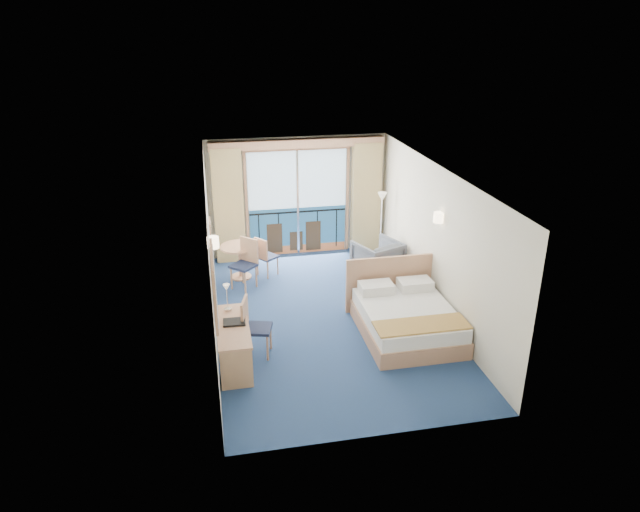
{
  "coord_description": "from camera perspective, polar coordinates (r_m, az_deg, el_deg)",
  "views": [
    {
      "loc": [
        -1.94,
        -8.96,
        5.02
      ],
      "look_at": [
        -0.09,
        0.2,
        1.15
      ],
      "focal_mm": 32.0,
      "sensor_mm": 36.0,
      "label": 1
    }
  ],
  "objects": [
    {
      "name": "pelmet",
      "position": [
        12.46,
        -2.25,
        11.2
      ],
      "size": [
        3.8,
        0.25,
        0.18
      ],
      "primitive_type": "cube",
      "color": "tan",
      "rests_on": "room_walls"
    },
    {
      "name": "table_chair_b",
      "position": [
        11.5,
        -7.41,
        -0.44
      ],
      "size": [
        0.62,
        0.62,
        1.02
      ],
      "rotation": [
        0.0,
        0.0,
        -0.77
      ],
      "color": "#1B2441",
      "rests_on": "ground"
    },
    {
      "name": "desk_lamp",
      "position": [
        9.23,
        -9.31,
        -3.57
      ],
      "size": [
        0.12,
        0.12,
        0.44
      ],
      "color": "silver",
      "rests_on": "desk"
    },
    {
      "name": "mirror",
      "position": [
        8.23,
        -10.55,
        -2.84
      ],
      "size": [
        0.05,
        1.25,
        0.95
      ],
      "color": "tan",
      "rests_on": "room_walls"
    },
    {
      "name": "phone",
      "position": [
        10.95,
        9.57,
        -1.51
      ],
      "size": [
        0.22,
        0.19,
        0.08
      ],
      "primitive_type": "cube",
      "rotation": [
        0.0,
        0.0,
        -0.32
      ],
      "color": "silver",
      "rests_on": "nightstand"
    },
    {
      "name": "desk",
      "position": [
        8.76,
        -8.47,
        -9.81
      ],
      "size": [
        0.5,
        1.44,
        0.68
      ],
      "color": "tan",
      "rests_on": "ground"
    },
    {
      "name": "room_walls",
      "position": [
        9.72,
        0.78,
        3.03
      ],
      "size": [
        4.04,
        6.54,
        2.72
      ],
      "color": "silver",
      "rests_on": "ground"
    },
    {
      "name": "curtain_right",
      "position": [
        13.07,
        4.61,
        5.79
      ],
      "size": [
        0.65,
        0.22,
        2.55
      ],
      "primitive_type": "cube",
      "color": "tan",
      "rests_on": "room_walls"
    },
    {
      "name": "wall_print",
      "position": [
        10.01,
        -10.88,
        2.12
      ],
      "size": [
        0.04,
        0.42,
        0.52
      ],
      "color": "tan",
      "rests_on": "room_walls"
    },
    {
      "name": "folder",
      "position": [
        8.99,
        -8.57,
        -6.55
      ],
      "size": [
        0.35,
        0.27,
        0.03
      ],
      "primitive_type": "cube",
      "rotation": [
        0.0,
        0.0,
        -0.04
      ],
      "color": "black",
      "rests_on": "desk"
    },
    {
      "name": "balcony_door",
      "position": [
        12.93,
        -2.27,
        5.04
      ],
      "size": [
        2.36,
        0.03,
        2.52
      ],
      "color": "navy",
      "rests_on": "room_walls"
    },
    {
      "name": "floor_lamp",
      "position": [
        12.52,
        6.19,
        4.63
      ],
      "size": [
        0.22,
        0.22,
        1.59
      ],
      "color": "silver",
      "rests_on": "ground"
    },
    {
      "name": "sconce_left",
      "position": [
        8.94,
        -10.64,
        1.34
      ],
      "size": [
        0.18,
        0.18,
        0.18
      ],
      "primitive_type": "cylinder",
      "color": "#FFDFB2",
      "rests_on": "room_walls"
    },
    {
      "name": "sconce_right",
      "position": [
        10.13,
        11.78,
        3.8
      ],
      "size": [
        0.18,
        0.18,
        0.18
      ],
      "primitive_type": "cylinder",
      "color": "#FFDFB2",
      "rests_on": "room_walls"
    },
    {
      "name": "bed",
      "position": [
        9.95,
        8.59,
        -6.11
      ],
      "size": [
        1.68,
        1.99,
        1.05
      ],
      "color": "tan",
      "rests_on": "ground"
    },
    {
      "name": "floor",
      "position": [
        10.45,
        0.73,
        -6.2
      ],
      "size": [
        6.5,
        6.5,
        0.0
      ],
      "primitive_type": "plane",
      "color": "navy",
      "rests_on": "ground"
    },
    {
      "name": "curtain_left",
      "position": [
        12.61,
        -9.13,
        4.94
      ],
      "size": [
        0.65,
        0.22,
        2.55
      ],
      "primitive_type": "cube",
      "color": "tan",
      "rests_on": "room_walls"
    },
    {
      "name": "table_chair_a",
      "position": [
        11.97,
        -5.56,
        0.15
      ],
      "size": [
        0.53,
        0.53,
        0.86
      ],
      "rotation": [
        0.0,
        0.0,
        2.24
      ],
      "color": "#1B2441",
      "rests_on": "ground"
    },
    {
      "name": "desk_chair",
      "position": [
        9.18,
        -6.78,
        -6.75
      ],
      "size": [
        0.53,
        0.52,
        0.98
      ],
      "rotation": [
        0.0,
        0.0,
        1.31
      ],
      "color": "#1B2441",
      "rests_on": "ground"
    },
    {
      "name": "round_table",
      "position": [
        11.94,
        -8.02,
        0.25
      ],
      "size": [
        0.79,
        0.79,
        0.71
      ],
      "color": "tan",
      "rests_on": "ground"
    },
    {
      "name": "armchair",
      "position": [
        12.01,
        5.75,
        -0.27
      ],
      "size": [
        1.11,
        1.12,
        0.79
      ],
      "primitive_type": "imported",
      "rotation": [
        0.0,
        0.0,
        3.52
      ],
      "color": "#4B535C",
      "rests_on": "ground"
    },
    {
      "name": "nightstand",
      "position": [
        11.09,
        9.26,
        -3.04
      ],
      "size": [
        0.44,
        0.42,
        0.58
      ],
      "primitive_type": "cube",
      "color": "tan",
      "rests_on": "ground"
    }
  ]
}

